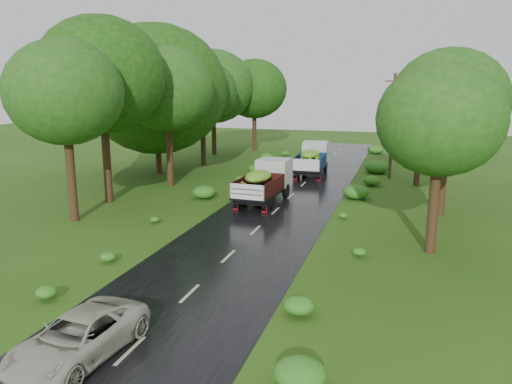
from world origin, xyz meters
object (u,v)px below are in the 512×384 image
at_px(truck_near, 265,180).
at_px(car, 78,337).
at_px(truck_far, 312,158).
at_px(utility_pole, 392,125).

height_order(truck_near, car, truck_near).
relative_size(truck_far, car, 1.35).
bearing_deg(truck_far, utility_pole, -0.63).
distance_m(truck_near, car, 18.74).
distance_m(truck_near, truck_far, 9.97).
relative_size(truck_near, utility_pole, 0.75).
bearing_deg(truck_near, utility_pole, 57.90).
xyz_separation_m(truck_near, truck_far, (1.10, 9.90, 0.00)).
height_order(truck_near, utility_pole, utility_pole).
bearing_deg(car, utility_pole, 81.39).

